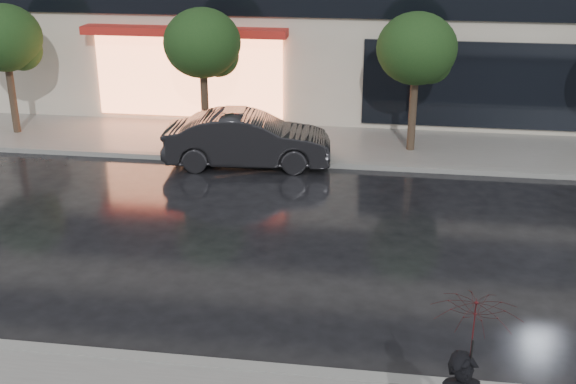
# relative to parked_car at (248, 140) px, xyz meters

# --- Properties ---
(ground) EXTENTS (120.00, 120.00, 0.00)m
(ground) POSITION_rel_parked_car_xyz_m (1.39, -8.30, -0.74)
(ground) COLOR black
(ground) RESTS_ON ground
(sidewalk_far) EXTENTS (60.00, 3.50, 0.12)m
(sidewalk_far) POSITION_rel_parked_car_xyz_m (1.39, 1.95, -0.68)
(sidewalk_far) COLOR slate
(sidewalk_far) RESTS_ON ground
(curb_near) EXTENTS (60.00, 0.25, 0.14)m
(curb_near) POSITION_rel_parked_car_xyz_m (1.39, -9.30, -0.67)
(curb_near) COLOR gray
(curb_near) RESTS_ON ground
(curb_far) EXTENTS (60.00, 0.25, 0.14)m
(curb_far) POSITION_rel_parked_car_xyz_m (1.39, 0.20, -0.67)
(curb_far) COLOR gray
(curb_far) RESTS_ON ground
(tree_far_west) EXTENTS (2.20, 2.20, 3.99)m
(tree_far_west) POSITION_rel_parked_car_xyz_m (-7.55, 1.73, 2.19)
(tree_far_west) COLOR #33261C
(tree_far_west) RESTS_ON ground
(tree_mid_west) EXTENTS (2.20, 2.20, 3.99)m
(tree_mid_west) POSITION_rel_parked_car_xyz_m (-1.55, 1.73, 2.19)
(tree_mid_west) COLOR #33261C
(tree_mid_west) RESTS_ON ground
(tree_mid_east) EXTENTS (2.20, 2.20, 3.99)m
(tree_mid_east) POSITION_rel_parked_car_xyz_m (4.45, 1.73, 2.19)
(tree_mid_east) COLOR #33261C
(tree_mid_east) RESTS_ON ground
(parked_car) EXTENTS (4.61, 2.01, 1.47)m
(parked_car) POSITION_rel_parked_car_xyz_m (0.00, 0.00, 0.00)
(parked_car) COLOR black
(parked_car) RESTS_ON ground
(pedestrian_with_umbrella) EXTENTS (1.15, 1.16, 2.52)m
(pedestrian_with_umbrella) POSITION_rel_parked_car_xyz_m (4.79, -11.26, 1.02)
(pedestrian_with_umbrella) COLOR black
(pedestrian_with_umbrella) RESTS_ON sidewalk_near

